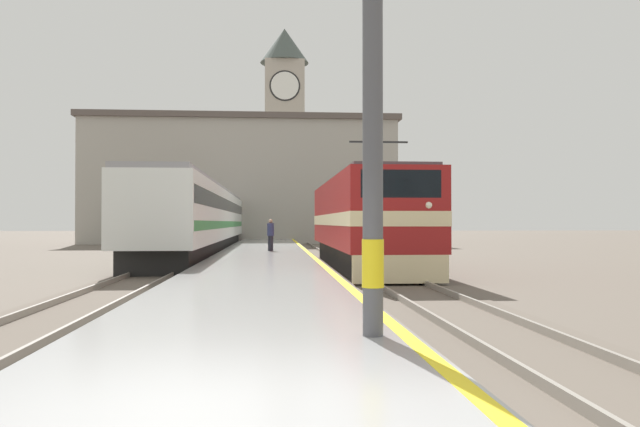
{
  "coord_description": "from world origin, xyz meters",
  "views": [
    {
      "loc": [
        0.39,
        -5.09,
        1.83
      ],
      "look_at": [
        2.38,
        21.17,
        2.2
      ],
      "focal_mm": 35.0,
      "sensor_mm": 36.0,
      "label": 1
    }
  ],
  "objects_px": {
    "person_on_platform": "(271,234)",
    "clock_tower": "(284,126)",
    "catenary_mast": "(381,44)",
    "passenger_train": "(203,218)",
    "locomotive_train": "(363,221)"
  },
  "relations": [
    {
      "from": "catenary_mast",
      "to": "person_on_platform",
      "type": "relative_size",
      "value": 4.65
    },
    {
      "from": "locomotive_train",
      "to": "clock_tower",
      "type": "bearing_deg",
      "value": 93.4
    },
    {
      "from": "catenary_mast",
      "to": "person_on_platform",
      "type": "xyz_separation_m",
      "value": [
        -1.45,
        23.22,
        -2.83
      ]
    },
    {
      "from": "catenary_mast",
      "to": "clock_tower",
      "type": "height_order",
      "value": "clock_tower"
    },
    {
      "from": "passenger_train",
      "to": "clock_tower",
      "type": "bearing_deg",
      "value": 79.83
    },
    {
      "from": "person_on_platform",
      "to": "clock_tower",
      "type": "relative_size",
      "value": 0.07
    },
    {
      "from": "locomotive_train",
      "to": "person_on_platform",
      "type": "relative_size",
      "value": 9.69
    },
    {
      "from": "catenary_mast",
      "to": "passenger_train",
      "type": "bearing_deg",
      "value": 100.64
    },
    {
      "from": "locomotive_train",
      "to": "clock_tower",
      "type": "height_order",
      "value": "clock_tower"
    },
    {
      "from": "person_on_platform",
      "to": "clock_tower",
      "type": "xyz_separation_m",
      "value": [
        1.32,
        34.69,
        10.72
      ]
    },
    {
      "from": "catenary_mast",
      "to": "person_on_platform",
      "type": "height_order",
      "value": "catenary_mast"
    },
    {
      "from": "passenger_train",
      "to": "catenary_mast",
      "type": "bearing_deg",
      "value": -79.36
    },
    {
      "from": "passenger_train",
      "to": "person_on_platform",
      "type": "distance_m",
      "value": 6.76
    },
    {
      "from": "catenary_mast",
      "to": "person_on_platform",
      "type": "distance_m",
      "value": 23.44
    },
    {
      "from": "person_on_platform",
      "to": "catenary_mast",
      "type": "bearing_deg",
      "value": -86.42
    }
  ]
}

